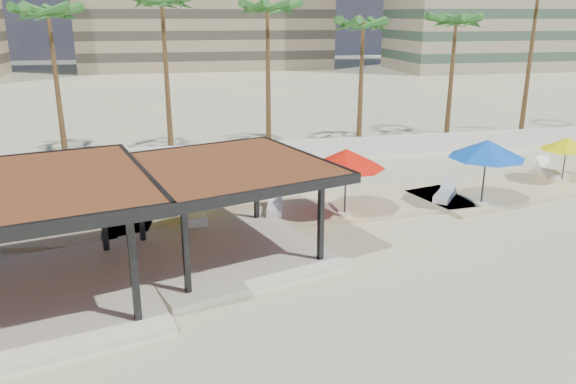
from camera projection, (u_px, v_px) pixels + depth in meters
name	position (u px, v px, depth m)	size (l,w,h in m)	color
ground	(282.00, 292.00, 17.52)	(200.00, 200.00, 0.00)	#C8BA84
promenade	(291.00, 207.00, 25.05)	(44.45, 7.97, 0.24)	#C6B284
boundary_wall	(225.00, 154.00, 32.23)	(56.00, 0.30, 1.20)	silver
pavilion_central	(226.00, 201.00, 19.68)	(8.35, 8.35, 3.37)	beige
pavilion_west	(18.00, 234.00, 16.07)	(9.01, 9.01, 3.78)	beige
umbrella_b	(178.00, 163.00, 23.06)	(3.34, 3.34, 2.61)	beige
umbrella_c	(346.00, 158.00, 22.92)	(4.27, 4.27, 2.87)	beige
umbrella_d	(487.00, 149.00, 24.20)	(4.11, 4.11, 2.94)	beige
umbrella_e	(567.00, 144.00, 27.80)	(2.78, 2.78, 2.27)	beige
lounger_a	(194.00, 213.00, 23.22)	(0.96, 2.41, 0.89)	white
lounger_b	(275.00, 207.00, 24.11)	(1.04, 1.99, 0.72)	white
lounger_c	(551.00, 172.00, 29.36)	(0.96, 2.28, 0.84)	white
lounger_d	(445.00, 194.00, 25.77)	(1.78, 1.95, 0.76)	white
palm_c	(49.00, 19.00, 30.09)	(3.00, 3.00, 9.21)	brown
palm_d	(162.00, 7.00, 31.88)	(3.00, 3.00, 9.83)	brown
palm_e	(267.00, 14.00, 32.75)	(3.00, 3.00, 9.47)	brown
palm_f	(363.00, 29.00, 34.44)	(3.00, 3.00, 8.52)	brown
palm_g	(456.00, 25.00, 35.24)	(3.00, 3.00, 8.73)	brown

